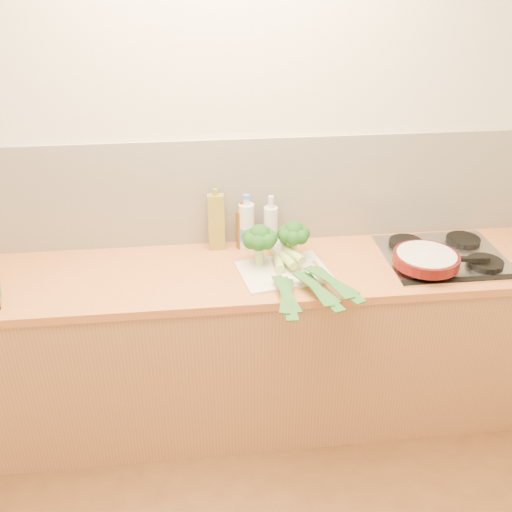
{
  "coord_description": "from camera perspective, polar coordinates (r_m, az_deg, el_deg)",
  "views": [
    {
      "loc": [
        -0.17,
        -1.12,
        2.24
      ],
      "look_at": [
        0.09,
        1.1,
        1.02
      ],
      "focal_mm": 40.0,
      "sensor_mm": 36.0,
      "label": 1
    }
  ],
  "objects": [
    {
      "name": "water_bottle",
      "position": [
        2.82,
        -0.95,
        2.82
      ],
      "size": [
        0.08,
        0.08,
        0.27
      ],
      "color": "silver",
      "rests_on": "counter"
    },
    {
      "name": "room_shell",
      "position": [
        2.83,
        -2.63,
        6.35
      ],
      "size": [
        3.5,
        3.5,
        3.5
      ],
      "color": "beige",
      "rests_on": "ground"
    },
    {
      "name": "oil_tin",
      "position": [
        2.81,
        -3.99,
        3.44
      ],
      "size": [
        0.08,
        0.05,
        0.32
      ],
      "color": "olive",
      "rests_on": "counter"
    },
    {
      "name": "leek_back",
      "position": [
        2.62,
        4.69,
        -0.48
      ],
      "size": [
        0.33,
        0.63,
        0.04
      ],
      "rotation": [
        0.0,
        0.0,
        0.44
      ],
      "color": "white",
      "rests_on": "chopping_board"
    },
    {
      "name": "chopping_board",
      "position": [
        2.66,
        2.77,
        -1.56
      ],
      "size": [
        0.45,
        0.36,
        0.01
      ],
      "primitive_type": "cube",
      "rotation": [
        0.0,
        0.0,
        0.17
      ],
      "color": "beige",
      "rests_on": "counter"
    },
    {
      "name": "broccoli_left",
      "position": [
        2.64,
        0.37,
        1.78
      ],
      "size": [
        0.17,
        0.17,
        0.2
      ],
      "color": "#A1C975",
      "rests_on": "chopping_board"
    },
    {
      "name": "broccoli_right",
      "position": [
        2.69,
        3.78,
        2.2
      ],
      "size": [
        0.16,
        0.16,
        0.2
      ],
      "color": "#A1C975",
      "rests_on": "chopping_board"
    },
    {
      "name": "counter",
      "position": [
        2.94,
        -1.9,
        -8.94
      ],
      "size": [
        3.2,
        0.62,
        0.9
      ],
      "color": "#AD7248",
      "rests_on": "ground"
    },
    {
      "name": "leek_front",
      "position": [
        2.61,
        2.48,
        -1.43
      ],
      "size": [
        0.11,
        0.66,
        0.04
      ],
      "rotation": [
        0.0,
        0.0,
        -0.03
      ],
      "color": "white",
      "rests_on": "chopping_board"
    },
    {
      "name": "amber_bottle",
      "position": [
        2.83,
        -1.35,
        2.75
      ],
      "size": [
        0.06,
        0.06,
        0.25
      ],
      "color": "brown",
      "rests_on": "counter"
    },
    {
      "name": "skillet",
      "position": [
        2.76,
        16.7,
        -0.26
      ],
      "size": [
        0.45,
        0.31,
        0.05
      ],
      "rotation": [
        0.0,
        0.0,
        -0.11
      ],
      "color": "#4F0F0D",
      "rests_on": "gas_hob"
    },
    {
      "name": "gas_hob",
      "position": [
        2.92,
        18.31,
        0.07
      ],
      "size": [
        0.58,
        0.5,
        0.04
      ],
      "color": "silver",
      "rests_on": "counter"
    },
    {
      "name": "leek_mid",
      "position": [
        2.59,
        4.01,
        -1.24
      ],
      "size": [
        0.24,
        0.62,
        0.04
      ],
      "rotation": [
        0.0,
        0.0,
        0.31
      ],
      "color": "white",
      "rests_on": "chopping_board"
    },
    {
      "name": "glass_bottle",
      "position": [
        2.84,
        1.46,
        3.01
      ],
      "size": [
        0.07,
        0.07,
        0.27
      ],
      "color": "silver",
      "rests_on": "counter"
    }
  ]
}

